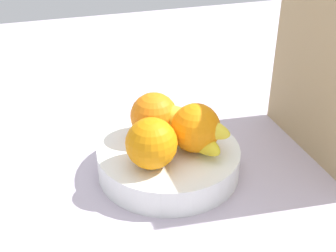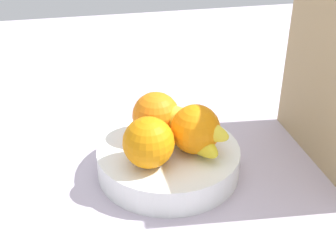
# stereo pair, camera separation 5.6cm
# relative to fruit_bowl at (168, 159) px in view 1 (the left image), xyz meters

# --- Properties ---
(ground_plane) EXTENTS (1.80, 1.40, 0.03)m
(ground_plane) POSITION_rel_fruit_bowl_xyz_m (0.00, 0.01, -0.04)
(ground_plane) COLOR #B9ABBC
(fruit_bowl) EXTENTS (0.23, 0.23, 0.05)m
(fruit_bowl) POSITION_rel_fruit_bowl_xyz_m (0.00, 0.00, 0.00)
(fruit_bowl) COLOR white
(fruit_bowl) RESTS_ON ground_plane
(orange_front_left) EXTENTS (0.08, 0.08, 0.08)m
(orange_front_left) POSITION_rel_fruit_bowl_xyz_m (0.04, -0.04, 0.06)
(orange_front_left) COLOR orange
(orange_front_left) RESTS_ON fruit_bowl
(orange_front_right) EXTENTS (0.08, 0.08, 0.08)m
(orange_front_right) POSITION_rel_fruit_bowl_xyz_m (0.02, 0.04, 0.06)
(orange_front_right) COLOR orange
(orange_front_right) RESTS_ON fruit_bowl
(orange_center) EXTENTS (0.08, 0.08, 0.08)m
(orange_center) POSITION_rel_fruit_bowl_xyz_m (-0.04, -0.01, 0.06)
(orange_center) COLOR orange
(orange_center) RESTS_ON fruit_bowl
(banana_bunch) EXTENTS (0.17, 0.14, 0.06)m
(banana_bunch) POSITION_rel_fruit_bowl_xyz_m (-0.01, 0.03, 0.05)
(banana_bunch) COLOR yellow
(banana_bunch) RESTS_ON fruit_bowl
(cutting_board) EXTENTS (0.28, 0.02, 0.36)m
(cutting_board) POSITION_rel_fruit_bowl_xyz_m (0.02, 0.26, 0.16)
(cutting_board) COLOR tan
(cutting_board) RESTS_ON ground_plane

